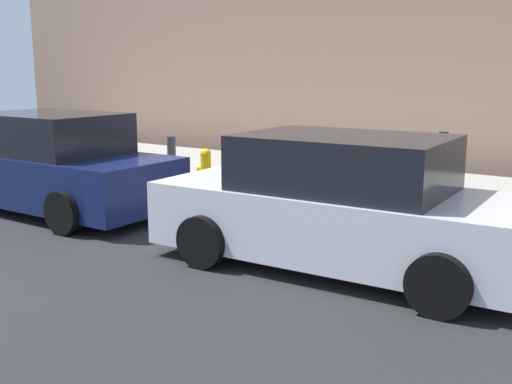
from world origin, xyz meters
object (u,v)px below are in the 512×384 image
suitcase_maroon_4 (261,175)px  parking_meter (442,161)px  suitcase_olive_2 (307,185)px  suitcase_black_0 (365,191)px  suitcase_teal_5 (244,172)px  bollard_post (172,160)px  suitcase_red_3 (287,178)px  suitcase_silver_1 (334,186)px  parked_car_white_0 (343,207)px  parked_car_navy_1 (53,166)px  fire_hydrant (206,167)px

suitcase_maroon_4 → parking_meter: parking_meter is taller
suitcase_olive_2 → suitcase_black_0: bearing=-172.0°
suitcase_teal_5 → parking_meter: 3.59m
bollard_post → parking_meter: size_ratio=0.73×
suitcase_red_3 → suitcase_silver_1: bearing=174.7°
suitcase_olive_2 → parking_meter: bearing=-171.5°
parked_car_white_0 → suitcase_black_0: bearing=-70.9°
bollard_post → parked_car_navy_1: parked_car_navy_1 is taller
fire_hydrant → suitcase_olive_2: bearing=178.2°
suitcase_silver_1 → suitcase_red_3: suitcase_red_3 is taller
suitcase_silver_1 → parking_meter: size_ratio=0.70×
suitcase_olive_2 → parked_car_navy_1: (3.44, 2.48, 0.34)m
suitcase_olive_2 → suitcase_red_3: 0.49m
suitcase_maroon_4 → suitcase_olive_2: bearing=179.4°
suitcase_teal_5 → suitcase_black_0: bearing=-179.3°
suitcase_maroon_4 → parking_meter: (-3.09, -0.31, 0.47)m
suitcase_olive_2 → parked_car_white_0: parked_car_white_0 is taller
suitcase_teal_5 → bollard_post: size_ratio=0.83×
suitcase_maroon_4 → suitcase_black_0: bearing=-176.1°
suitcase_maroon_4 → bollard_post: bearing=2.5°
parking_meter → suitcase_olive_2: bearing=8.5°
suitcase_red_3 → suitcase_maroon_4: (0.46, 0.10, 0.03)m
suitcase_maroon_4 → parked_car_navy_1: 3.54m
suitcase_silver_1 → parked_car_white_0: bearing=119.2°
suitcase_black_0 → parked_car_navy_1: 5.16m
suitcase_black_0 → suitcase_teal_5: size_ratio=0.96×
suitcase_red_3 → bollard_post: (2.50, 0.19, 0.14)m
fire_hydrant → bollard_post: (0.72, 0.15, 0.08)m
suitcase_black_0 → parked_car_navy_1: size_ratio=0.17×
suitcase_black_0 → suitcase_teal_5: bearing=0.7°
suitcase_red_3 → parked_car_navy_1: size_ratio=0.22×
suitcase_silver_1 → suitcase_red_3: size_ratio=0.91×
suitcase_maroon_4 → suitcase_silver_1: bearing=-179.4°
fire_hydrant → parked_car_navy_1: 2.83m
suitcase_maroon_4 → parking_meter: 3.14m
suitcase_olive_2 → suitcase_maroon_4: bearing=-0.6°
fire_hydrant → suitcase_teal_5: bearing=-177.4°
parking_meter → suitcase_red_3: bearing=4.5°
suitcase_red_3 → parking_meter: parking_meter is taller
suitcase_olive_2 → suitcase_teal_5: (1.39, -0.11, 0.07)m
suitcase_red_3 → fire_hydrant: size_ratio=1.35×
bollard_post → fire_hydrant: bearing=-168.3°
bollard_post → parked_car_navy_1: bearing=79.1°
suitcase_red_3 → parked_car_navy_1: bearing=41.3°
bollard_post → suitcase_red_3: bearing=-175.6°
suitcase_black_0 → suitcase_silver_1: bearing=13.1°
suitcase_teal_5 → bollard_post: (1.58, 0.19, 0.11)m
suitcase_black_0 → parking_meter: bearing=-171.1°
suitcase_red_3 → parking_meter: (-2.64, -0.21, 0.50)m
suitcase_red_3 → suitcase_black_0: bearing=-179.0°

